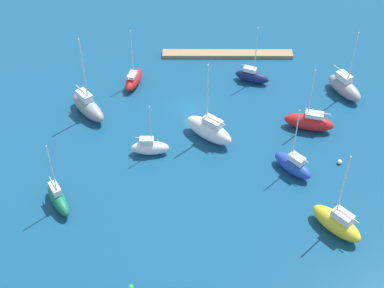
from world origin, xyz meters
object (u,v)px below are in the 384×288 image
object	(u,v)px
sailboat_blue_east_end	(293,165)
sailboat_green_lone_south	(58,199)
mooring_buoy_white	(340,162)
sailboat_gray_west_end	(344,87)
sailboat_yellow_far_south	(337,223)
sailboat_navy_mid_basin	(252,76)
sailboat_red_along_channel	(309,122)
pier_dock	(227,54)
sailboat_white_by_breakwater	(209,130)
sailboat_gray_far_north	(88,106)
sailboat_red_center_basin	(134,79)
sailboat_white_lone_north	(150,147)

from	to	relation	value
sailboat_blue_east_end	sailboat_green_lone_south	world-z (taller)	sailboat_green_lone_south
mooring_buoy_white	sailboat_gray_west_end	bearing A→B (deg)	-102.67
sailboat_blue_east_end	sailboat_yellow_far_south	size ratio (longest dim) A/B	0.86
sailboat_navy_mid_basin	mooring_buoy_white	world-z (taller)	sailboat_navy_mid_basin
sailboat_gray_west_end	sailboat_yellow_far_south	xyz separation A→B (m)	(6.08, 26.37, 0.05)
sailboat_navy_mid_basin	sailboat_red_along_channel	world-z (taller)	sailboat_red_along_channel
sailboat_green_lone_south	sailboat_navy_mid_basin	bearing A→B (deg)	104.13
pier_dock	sailboat_yellow_far_south	distance (m)	38.51
sailboat_navy_mid_basin	mooring_buoy_white	size ratio (longest dim) A/B	15.21
sailboat_white_by_breakwater	sailboat_blue_east_end	distance (m)	12.49
sailboat_gray_west_end	sailboat_red_along_channel	distance (m)	10.37
sailboat_gray_far_north	sailboat_white_by_breakwater	bearing A→B (deg)	33.03
sailboat_gray_far_north	sailboat_red_center_basin	bearing A→B (deg)	100.24
pier_dock	sailboat_white_by_breakwater	size ratio (longest dim) A/B	1.78
pier_dock	sailboat_white_lone_north	distance (m)	26.37
sailboat_white_lone_north	sailboat_gray_far_north	distance (m)	12.51
pier_dock	sailboat_red_center_basin	xyz separation A→B (m)	(14.83, 8.28, 0.76)
mooring_buoy_white	sailboat_white_by_breakwater	bearing A→B (deg)	-16.02
pier_dock	sailboat_white_by_breakwater	world-z (taller)	sailboat_white_by_breakwater
sailboat_green_lone_south	sailboat_blue_east_end	bearing A→B (deg)	70.22
sailboat_red_center_basin	sailboat_white_lone_north	distance (m)	15.86
sailboat_white_lone_north	sailboat_red_center_basin	bearing A→B (deg)	102.06
sailboat_red_center_basin	sailboat_red_along_channel	distance (m)	27.42
sailboat_red_center_basin	sailboat_yellow_far_south	size ratio (longest dim) A/B	0.81
sailboat_navy_mid_basin	sailboat_gray_far_north	xyz separation A→B (m)	(24.24, 8.20, 0.43)
sailboat_green_lone_south	sailboat_gray_far_north	bearing A→B (deg)	144.91
sailboat_red_center_basin	sailboat_white_lone_north	xyz separation A→B (m)	(-3.43, 15.48, 0.05)
sailboat_white_lone_north	mooring_buoy_white	distance (m)	25.17
sailboat_white_by_breakwater	sailboat_gray_west_end	distance (m)	22.95
mooring_buoy_white	sailboat_yellow_far_south	bearing A→B (deg)	76.62
pier_dock	mooring_buoy_white	distance (m)	29.07
pier_dock	sailboat_gray_far_north	bearing A→B (deg)	36.73
sailboat_gray_west_end	sailboat_green_lone_south	xyz separation A→B (m)	(39.03, 22.64, -0.11)
sailboat_yellow_far_south	sailboat_red_along_channel	distance (m)	18.31
sailboat_red_along_channel	mooring_buoy_white	xyz separation A→B (m)	(-3.10, 7.06, -0.98)
sailboat_red_center_basin	sailboat_green_lone_south	size ratio (longest dim) A/B	0.93
sailboat_navy_mid_basin	sailboat_gray_far_north	size ratio (longest dim) A/B	0.75
pier_dock	sailboat_white_lone_north	bearing A→B (deg)	64.37
sailboat_white_by_breakwater	sailboat_yellow_far_south	world-z (taller)	sailboat_white_by_breakwater
sailboat_green_lone_south	sailboat_red_along_channel	distance (m)	35.64
sailboat_white_by_breakwater	sailboat_red_center_basin	world-z (taller)	sailboat_white_by_breakwater
sailboat_white_by_breakwater	sailboat_blue_east_end	size ratio (longest dim) A/B	1.20
sailboat_yellow_far_south	sailboat_navy_mid_basin	xyz separation A→B (m)	(7.57, -29.57, -0.37)
sailboat_white_by_breakwater	sailboat_white_lone_north	size ratio (longest dim) A/B	1.50
pier_dock	mooring_buoy_white	bearing A→B (deg)	118.08
sailboat_yellow_far_south	sailboat_white_lone_north	bearing A→B (deg)	18.05
mooring_buoy_white	sailboat_navy_mid_basin	bearing A→B (deg)	-60.80
sailboat_white_lone_north	sailboat_gray_west_end	bearing A→B (deg)	24.52
sailboat_green_lone_south	sailboat_navy_mid_basin	distance (m)	36.22
sailboat_white_by_breakwater	sailboat_green_lone_south	size ratio (longest dim) A/B	1.18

